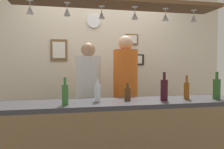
# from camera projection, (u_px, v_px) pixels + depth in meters

# --- Properties ---
(back_wall) EXTENTS (4.40, 0.06, 2.60)m
(back_wall) POSITION_uv_depth(u_px,v_px,m) (100.00, 67.00, 3.68)
(back_wall) COLOR beige
(back_wall) RESTS_ON ground_plane
(bar_counter) EXTENTS (2.70, 0.55, 0.95)m
(bar_counter) POSITION_uv_depth(u_px,v_px,m) (124.00, 134.00, 2.15)
(bar_counter) COLOR #38383D
(bar_counter) RESTS_ON ground_plane
(overhead_glass_rack) EXTENTS (2.20, 0.36, 0.04)m
(overhead_glass_rack) POSITION_uv_depth(u_px,v_px,m) (120.00, 4.00, 2.28)
(overhead_glass_rack) COLOR brown
(hanging_wineglass_far_left) EXTENTS (0.07, 0.07, 0.13)m
(hanging_wineglass_far_left) POSITION_uv_depth(u_px,v_px,m) (30.00, 9.00, 2.08)
(hanging_wineglass_far_left) COLOR silver
(hanging_wineglass_far_left) RESTS_ON overhead_glass_rack
(hanging_wineglass_left) EXTENTS (0.07, 0.07, 0.13)m
(hanging_wineglass_left) POSITION_uv_depth(u_px,v_px,m) (67.00, 12.00, 2.16)
(hanging_wineglass_left) COLOR silver
(hanging_wineglass_left) RESTS_ON overhead_glass_rack
(hanging_wineglass_center_left) EXTENTS (0.07, 0.07, 0.13)m
(hanging_wineglass_center_left) POSITION_uv_depth(u_px,v_px,m) (102.00, 15.00, 2.30)
(hanging_wineglass_center_left) COLOR silver
(hanging_wineglass_center_left) RESTS_ON overhead_glass_rack
(hanging_wineglass_center) EXTENTS (0.07, 0.07, 0.13)m
(hanging_wineglass_center) POSITION_uv_depth(u_px,v_px,m) (135.00, 15.00, 2.32)
(hanging_wineglass_center) COLOR silver
(hanging_wineglass_center) RESTS_ON overhead_glass_rack
(hanging_wineglass_center_right) EXTENTS (0.07, 0.07, 0.13)m
(hanging_wineglass_center_right) POSITION_uv_depth(u_px,v_px,m) (165.00, 17.00, 2.40)
(hanging_wineglass_center_right) COLOR silver
(hanging_wineglass_center_right) RESTS_ON overhead_glass_rack
(hanging_wineglass_right) EXTENTS (0.07, 0.07, 0.13)m
(hanging_wineglass_right) POSITION_uv_depth(u_px,v_px,m) (194.00, 18.00, 2.46)
(hanging_wineglass_right) COLOR silver
(hanging_wineglass_right) RESTS_ON overhead_glass_rack
(person_middle_white_patterned_shirt) EXTENTS (0.34, 0.34, 1.63)m
(person_middle_white_patterned_shirt) POSITION_uv_depth(u_px,v_px,m) (88.00, 91.00, 2.96)
(person_middle_white_patterned_shirt) COLOR #2D334C
(person_middle_white_patterned_shirt) RESTS_ON ground_plane
(person_right_orange_shirt) EXTENTS (0.34, 0.34, 1.73)m
(person_right_orange_shirt) POSITION_uv_depth(u_px,v_px,m) (125.00, 85.00, 3.06)
(person_right_orange_shirt) COLOR #2D334C
(person_right_orange_shirt) RESTS_ON ground_plane
(bottle_beer_green_import) EXTENTS (0.06, 0.06, 0.26)m
(bottle_beer_green_import) POSITION_uv_depth(u_px,v_px,m) (65.00, 94.00, 2.05)
(bottle_beer_green_import) COLOR #336B2D
(bottle_beer_green_import) RESTS_ON bar_counter
(bottle_beer_brown_stubby) EXTENTS (0.07, 0.07, 0.18)m
(bottle_beer_brown_stubby) POSITION_uv_depth(u_px,v_px,m) (128.00, 93.00, 2.33)
(bottle_beer_brown_stubby) COLOR #512D14
(bottle_beer_brown_stubby) RESTS_ON bar_counter
(bottle_soda_clear) EXTENTS (0.06, 0.06, 0.23)m
(bottle_soda_clear) POSITION_uv_depth(u_px,v_px,m) (98.00, 93.00, 2.24)
(bottle_soda_clear) COLOR silver
(bottle_soda_clear) RESTS_ON bar_counter
(bottle_wine_dark_red) EXTENTS (0.08, 0.08, 0.30)m
(bottle_wine_dark_red) POSITION_uv_depth(u_px,v_px,m) (164.00, 89.00, 2.30)
(bottle_wine_dark_red) COLOR #380F19
(bottle_wine_dark_red) RESTS_ON bar_counter
(bottle_beer_amber_tall) EXTENTS (0.06, 0.06, 0.26)m
(bottle_beer_amber_tall) POSITION_uv_depth(u_px,v_px,m) (187.00, 90.00, 2.42)
(bottle_beer_amber_tall) COLOR brown
(bottle_beer_amber_tall) RESTS_ON bar_counter
(bottle_champagne_green) EXTENTS (0.08, 0.08, 0.30)m
(bottle_champagne_green) POSITION_uv_depth(u_px,v_px,m) (217.00, 88.00, 2.41)
(bottle_champagne_green) COLOR #2D5623
(bottle_champagne_green) RESTS_ON bar_counter
(picture_frame_upper_small) EXTENTS (0.22, 0.02, 0.18)m
(picture_frame_upper_small) POSITION_uv_depth(u_px,v_px,m) (132.00, 39.00, 3.73)
(picture_frame_upper_small) COLOR brown
(picture_frame_upper_small) RESTS_ON back_wall
(picture_frame_lower_pair) EXTENTS (0.30, 0.02, 0.18)m
(picture_frame_lower_pair) POSITION_uv_depth(u_px,v_px,m) (136.00, 60.00, 3.76)
(picture_frame_lower_pair) COLOR black
(picture_frame_lower_pair) RESTS_ON back_wall
(picture_frame_caricature) EXTENTS (0.26, 0.02, 0.34)m
(picture_frame_caricature) POSITION_uv_depth(u_px,v_px,m) (59.00, 50.00, 3.50)
(picture_frame_caricature) COLOR brown
(picture_frame_caricature) RESTS_ON back_wall
(wall_clock) EXTENTS (0.22, 0.03, 0.22)m
(wall_clock) POSITION_uv_depth(u_px,v_px,m) (94.00, 21.00, 3.58)
(wall_clock) COLOR white
(wall_clock) RESTS_ON back_wall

